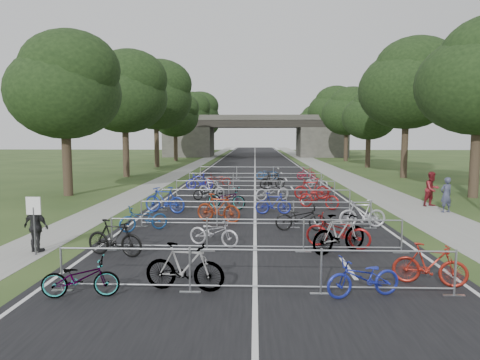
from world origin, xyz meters
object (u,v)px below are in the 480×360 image
at_px(overpass_bridge, 255,136).
at_px(pedestrian_a, 446,195).
at_px(pedestrian_c, 36,227).
at_px(park_sign, 34,215).
at_px(bike_1, 185,267).
at_px(pedestrian_b, 432,189).
at_px(bike_0, 81,278).
at_px(bike_2, 364,278).

height_order(overpass_bridge, pedestrian_a, overpass_bridge).
bearing_deg(pedestrian_c, overpass_bridge, -77.23).
height_order(park_sign, pedestrian_c, park_sign).
xyz_separation_m(bike_1, pedestrian_b, (10.87, 12.55, 0.32)).
xyz_separation_m(overpass_bridge, bike_0, (-3.98, -65.39, -3.07)).
relative_size(overpass_bridge, bike_1, 16.04).
bearing_deg(pedestrian_b, pedestrian_c, -172.71).
bearing_deg(bike_2, pedestrian_b, 137.83).
bearing_deg(bike_1, bike_0, 109.62).
relative_size(overpass_bridge, bike_2, 17.40).
relative_size(overpass_bridge, bike_0, 17.76).
relative_size(pedestrian_a, pedestrian_b, 0.94).
xyz_separation_m(bike_2, pedestrian_a, (6.69, 11.09, 0.38)).
bearing_deg(bike_1, pedestrian_b, -33.52).
distance_m(bike_0, bike_1, 2.36).
bearing_deg(bike_2, pedestrian_c, -124.90).
distance_m(overpass_bridge, bike_1, 64.98).
bearing_deg(bike_1, pedestrian_c, 65.87).
distance_m(pedestrian_b, pedestrian_c, 18.63).
bearing_deg(overpass_bridge, bike_0, -93.48).
xyz_separation_m(overpass_bridge, park_sign, (-6.80, -62.00, -2.27)).
bearing_deg(pedestrian_c, bike_1, 167.66).
height_order(park_sign, pedestrian_b, park_sign).
bearing_deg(park_sign, overpass_bridge, 83.74).
distance_m(park_sign, pedestrian_b, 18.70).
bearing_deg(park_sign, bike_1, -29.42).
bearing_deg(pedestrian_c, bike_2, 178.79).
bearing_deg(park_sign, pedestrian_c, 110.27).
relative_size(bike_0, bike_2, 0.98).
bearing_deg(pedestrian_c, park_sign, 129.44).
bearing_deg(overpass_bridge, bike_1, -91.48).
distance_m(pedestrian_a, pedestrian_c, 17.79).
distance_m(bike_0, bike_2, 6.46).
bearing_deg(bike_0, bike_1, -85.89).
xyz_separation_m(pedestrian_a, pedestrian_c, (-16.09, -7.59, -0.04)).
height_order(bike_1, pedestrian_b, pedestrian_b).
bearing_deg(overpass_bridge, park_sign, -96.26).
height_order(overpass_bridge, pedestrian_b, overpass_bridge).
xyz_separation_m(bike_0, pedestrian_c, (-2.94, 3.72, 0.35)).
bearing_deg(pedestrian_b, park_sign, -171.66).
relative_size(park_sign, bike_2, 1.02).
xyz_separation_m(overpass_bridge, bike_1, (-1.67, -64.89, -2.95)).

